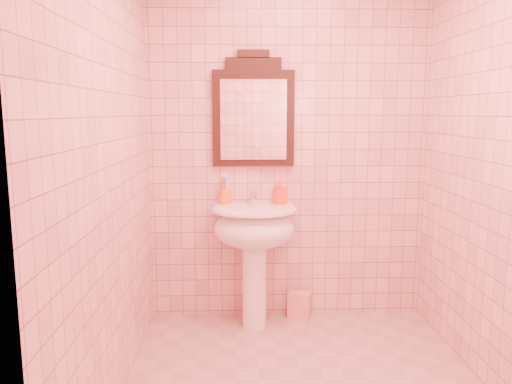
{
  "coord_description": "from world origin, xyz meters",
  "views": [
    {
      "loc": [
        -0.36,
        -2.5,
        1.52
      ],
      "look_at": [
        -0.25,
        0.55,
        1.03
      ],
      "focal_mm": 35.0,
      "sensor_mm": 36.0,
      "label": 1
    }
  ],
  "objects_px": {
    "mirror": "(253,113)",
    "toothbrush_cup": "(225,196)",
    "pedestal_sink": "(254,237)",
    "soap_dispenser": "(280,192)",
    "towel": "(299,305)"
  },
  "relations": [
    {
      "from": "pedestal_sink",
      "to": "mirror",
      "type": "xyz_separation_m",
      "value": [
        0.0,
        0.2,
        0.85
      ]
    },
    {
      "from": "mirror",
      "to": "towel",
      "type": "xyz_separation_m",
      "value": [
        0.34,
        -0.05,
        -1.41
      ]
    },
    {
      "from": "towel",
      "to": "mirror",
      "type": "bearing_deg",
      "value": 171.09
    },
    {
      "from": "pedestal_sink",
      "to": "towel",
      "type": "height_order",
      "value": "pedestal_sink"
    },
    {
      "from": "soap_dispenser",
      "to": "towel",
      "type": "height_order",
      "value": "soap_dispenser"
    },
    {
      "from": "toothbrush_cup",
      "to": "pedestal_sink",
      "type": "bearing_deg",
      "value": -38.35
    },
    {
      "from": "soap_dispenser",
      "to": "towel",
      "type": "xyz_separation_m",
      "value": [
        0.15,
        -0.0,
        -0.85
      ]
    },
    {
      "from": "mirror",
      "to": "toothbrush_cup",
      "type": "relative_size",
      "value": 4.06
    },
    {
      "from": "mirror",
      "to": "toothbrush_cup",
      "type": "bearing_deg",
      "value": -169.98
    },
    {
      "from": "pedestal_sink",
      "to": "towel",
      "type": "xyz_separation_m",
      "value": [
        0.34,
        0.15,
        -0.56
      ]
    },
    {
      "from": "toothbrush_cup",
      "to": "mirror",
      "type": "bearing_deg",
      "value": 10.02
    },
    {
      "from": "pedestal_sink",
      "to": "soap_dispenser",
      "type": "xyz_separation_m",
      "value": [
        0.19,
        0.15,
        0.29
      ]
    },
    {
      "from": "towel",
      "to": "toothbrush_cup",
      "type": "bearing_deg",
      "value": 178.28
    },
    {
      "from": "toothbrush_cup",
      "to": "soap_dispenser",
      "type": "xyz_separation_m",
      "value": [
        0.39,
        -0.02,
        0.03
      ]
    },
    {
      "from": "pedestal_sink",
      "to": "toothbrush_cup",
      "type": "distance_m",
      "value": 0.37
    }
  ]
}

